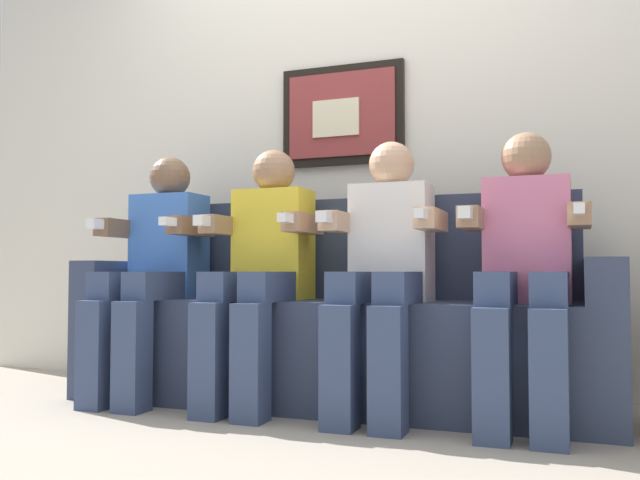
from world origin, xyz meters
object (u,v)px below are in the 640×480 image
Objects in this scene: person_left_center at (262,263)px; person_right_center at (384,263)px; person_rightmost at (525,262)px; couch at (335,331)px; person_leftmost at (154,264)px.

person_left_center and person_right_center have the same top height.
person_left_center and person_rightmost have the same top height.
person_left_center is at bearing 180.00° from person_rightmost.
couch is 2.07× the size of person_rightmost.
person_rightmost is at bearing 0.00° from person_right_center.
person_leftmost is at bearing 180.00° from person_right_center.
couch is 0.88m from person_rightmost.
couch is at bearing 147.94° from person_right_center.
person_rightmost is (0.81, -0.17, 0.29)m from couch.
person_rightmost reaches higher than couch.
person_leftmost and person_left_center have the same top height.
person_right_center is (1.08, 0.00, 0.00)m from person_leftmost.
couch is 0.43m from person_right_center.
person_leftmost reaches higher than couch.
person_right_center is at bearing -32.06° from couch.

